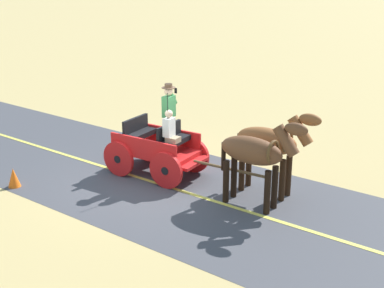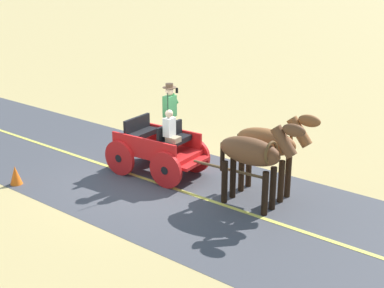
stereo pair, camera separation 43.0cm
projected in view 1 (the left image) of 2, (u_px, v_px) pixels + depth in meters
name	position (u px, v px, depth m)	size (l,w,h in m)	color
ground_plane	(149.00, 181.00, 13.87)	(200.00, 200.00, 0.00)	tan
road_surface	(149.00, 181.00, 13.87)	(5.21, 160.00, 0.01)	#424247
road_centre_stripe	(149.00, 181.00, 13.87)	(0.12, 160.00, 0.00)	#DBCC4C
horse_drawn_carriage	(159.00, 146.00, 14.05)	(1.59, 4.52, 2.50)	red
horse_near_side	(271.00, 143.00, 12.68)	(0.64, 2.13, 2.21)	brown
horse_off_side	(256.00, 153.00, 12.02)	(0.60, 2.13, 2.21)	brown
traffic_cone	(14.00, 178.00, 13.45)	(0.32, 0.32, 0.50)	orange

